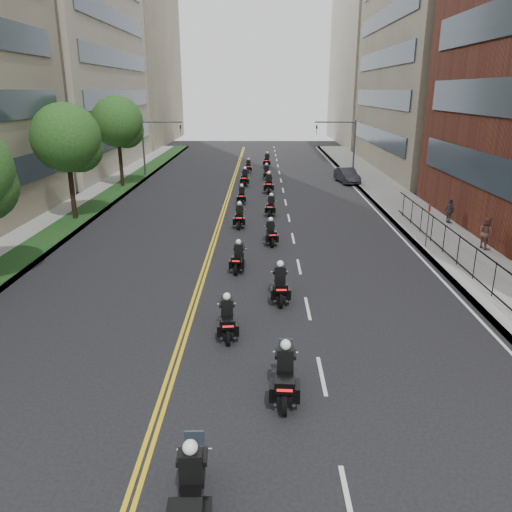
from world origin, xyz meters
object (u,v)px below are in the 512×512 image
Objects in this scene: pedestrian_c at (450,211)px; motorcycle_5 at (271,234)px; motorcycle_10 at (245,178)px; motorcycle_8 at (242,196)px; pedestrian_b at (486,233)px; motorcycle_0 at (191,491)px; motorcycle_3 at (280,285)px; motorcycle_1 at (285,376)px; motorcycle_2 at (227,319)px; motorcycle_9 at (269,184)px; motorcycle_7 at (271,207)px; motorcycle_11 at (267,173)px; motorcycle_4 at (238,258)px; motorcycle_13 at (267,161)px; motorcycle_6 at (240,217)px; parked_sedan at (347,175)px; motorcycle_12 at (248,167)px.

motorcycle_5 is at bearing 97.00° from pedestrian_c.
motorcycle_8 is at bearing -87.61° from motorcycle_10.
pedestrian_b reaches higher than pedestrian_c.
motorcycle_8 is at bearing 87.83° from motorcycle_0.
motorcycle_3 reaches higher than motorcycle_5.
motorcycle_2 is at bearing 119.65° from motorcycle_1.
motorcycle_10 is (-2.15, 3.18, -0.04)m from motorcycle_9.
motorcycle_1 reaches higher than motorcycle_7.
motorcycle_11 is at bearing 84.30° from motorcycle_5.
motorcycle_2 is 1.01× the size of motorcycle_11.
pedestrian_c reaches higher than motorcycle_4.
motorcycle_5 is at bearing -85.43° from motorcycle_13.
motorcycle_2 is at bearing -99.29° from motorcycle_11.
motorcycle_9 reaches higher than motorcycle_7.
motorcycle_6 is 0.54× the size of parked_sedan.
motorcycle_0 reaches higher than motorcycle_1.
motorcycle_5 is (1.65, 4.40, 0.00)m from motorcycle_4.
motorcycle_10 is at bearing -178.45° from parked_sedan.
motorcycle_2 reaches higher than motorcycle_12.
motorcycle_11 is at bearing 92.00° from motorcycle_4.
motorcycle_0 is 0.59× the size of parked_sedan.
motorcycle_5 is 21.90m from motorcycle_11.
pedestrian_b is at bearing -87.79° from parked_sedan.
motorcycle_0 is 23.02m from motorcycle_6.
motorcycle_11 is (-0.13, 6.80, -0.10)m from motorcycle_9.
motorcycle_9 reaches higher than motorcycle_5.
motorcycle_7 is (-0.12, 14.97, -0.06)m from motorcycle_3.
motorcycle_6 is 1.28× the size of pedestrian_b.
motorcycle_2 is 1.41× the size of pedestrian_c.
motorcycle_4 is at bearing -93.96° from motorcycle_9.
motorcycle_9 reaches higher than motorcycle_2.
pedestrian_c is at bearing -84.10° from parked_sedan.
motorcycle_7 is 1.37× the size of pedestrian_c.
motorcycle_6 reaches higher than motorcycle_12.
motorcycle_4 is 15.92m from pedestrian_c.
motorcycle_11 is at bearing -65.64° from motorcycle_12.
pedestrian_c is at bearing 46.39° from motorcycle_3.
motorcycle_13 reaches higher than motorcycle_2.
motorcycle_6 is 0.90× the size of motorcycle_9.
motorcycle_4 is at bearing -90.10° from motorcycle_12.
motorcycle_9 is at bearing 93.32° from motorcycle_1.
motorcycle_11 is at bearing 93.49° from motorcycle_1.
motorcycle_0 is 41.23m from motorcycle_11.
motorcycle_0 reaches higher than motorcycle_5.
motorcycle_8 is at bearing 85.11° from motorcycle_2.
motorcycle_3 is 16.83m from pedestrian_c.
motorcycle_4 is 0.87× the size of motorcycle_13.
motorcycle_1 is 36.90m from motorcycle_11.
motorcycle_3 is 8.04m from motorcycle_5.
pedestrian_c is (13.60, -21.62, 0.31)m from motorcycle_12.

